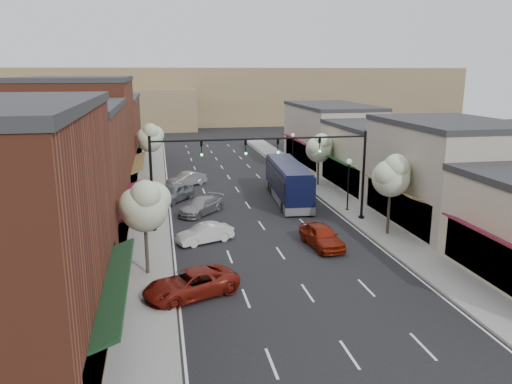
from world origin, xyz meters
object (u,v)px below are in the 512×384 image
tree_right_near (392,174)px  parked_car_e (186,179)px  tree_right_far (319,147)px  tree_left_far (150,137)px  coach_bus (288,181)px  parked_car_c (201,206)px  signal_mast_left (185,168)px  parked_car_b (205,233)px  signal_mast_right (334,163)px  parked_car_d (174,193)px  red_hatchback (322,236)px  tree_left_near (145,204)px  parked_car_a (191,284)px  lamp_post_near (349,176)px  lamp_post_far (293,146)px

tree_right_near → parked_car_e: tree_right_near is taller
tree_right_far → tree_left_far: bearing=160.1°
coach_bus → parked_car_c: bearing=-156.6°
signal_mast_left → tree_left_far: signal_mast_left is taller
signal_mast_left → parked_car_b: (1.07, -2.96, -3.98)m
signal_mast_right → parked_car_d: size_ratio=1.81×
signal_mast_left → red_hatchback: bearing=-31.9°
red_hatchback → parked_car_d: parked_car_d is taller
tree_left_near → parked_car_d: (2.05, 16.63, -3.45)m
parked_car_e → tree_right_far: bearing=44.6°
signal_mast_right → parked_car_a: (-11.68, -11.23, -3.93)m
tree_right_near → tree_left_far: bearing=127.0°
parked_car_c → parked_car_b: bearing=-51.5°
tree_left_far → lamp_post_near: bearing=-43.9°
lamp_post_far → coach_bus: bearing=-106.9°
tree_right_far → coach_bus: (-4.53, -5.05, -2.20)m
parked_car_a → coach_bus: bearing=129.2°
tree_left_near → lamp_post_near: size_ratio=1.28×
signal_mast_left → lamp_post_near: size_ratio=1.85×
tree_right_near → coach_bus: 12.15m
lamp_post_near → lamp_post_far: bearing=90.0°
tree_left_near → lamp_post_near: bearing=33.3°
tree_left_near → tree_left_far: (-0.00, 26.00, 0.38)m
tree_right_far → parked_car_b: 20.00m
tree_right_far → parked_car_e: 13.80m
tree_right_near → parked_car_c: 15.42m
signal_mast_left → signal_mast_right: bearing=0.0°
lamp_post_far → coach_bus: size_ratio=0.39×
parked_car_b → signal_mast_right: bearing=85.4°
tree_left_far → lamp_post_near: size_ratio=1.38×
signal_mast_right → coach_bus: signal_mast_right is taller
lamp_post_near → red_hatchback: (-4.83, -7.85, -2.24)m
tree_right_near → coach_bus: (-4.53, 10.95, -2.66)m
coach_bus → tree_right_far: bearing=52.2°
tree_left_near → parked_car_c: 13.27m
lamp_post_near → coach_bus: size_ratio=0.39×
tree_left_far → coach_bus: size_ratio=0.54×
parked_car_e → parked_car_c: bearing=-30.9°
parked_car_a → red_hatchback: bearing=100.9°
tree_right_near → signal_mast_right: bearing=123.9°
lamp_post_near → parked_car_b: 13.72m
tree_right_near → parked_car_a: 16.53m
signal_mast_right → tree_right_near: 4.89m
tree_right_near → red_hatchback: size_ratio=1.33×
tree_left_near → parked_car_d: tree_left_near is taller
lamp_post_near → coach_bus: lamp_post_near is taller
parked_car_b → parked_car_d: 11.66m
red_hatchback → parked_car_d: bearing=117.2°
tree_right_far → parked_car_d: tree_right_far is taller
coach_bus → parked_car_b: (-8.37, -9.86, -1.15)m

